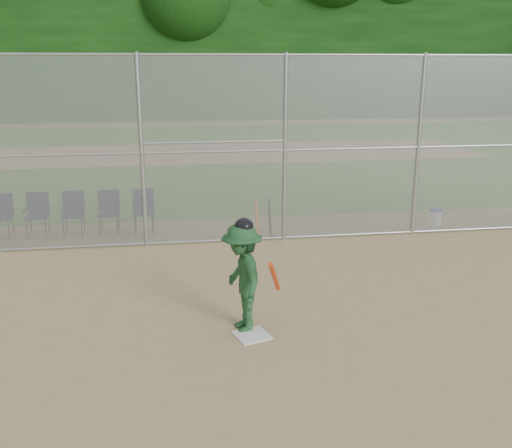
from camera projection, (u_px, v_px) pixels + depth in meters
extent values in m
plane|color=tan|center=(283.00, 351.00, 7.78)|extent=(100.00, 100.00, 0.00)
plane|color=#366A1F|center=(203.00, 153.00, 24.90)|extent=(100.00, 100.00, 0.00)
plane|color=tan|center=(203.00, 153.00, 24.90)|extent=(24.00, 24.00, 0.00)
cube|color=gray|center=(238.00, 151.00, 11.99)|extent=(16.00, 0.02, 4.00)
cylinder|color=#9EA3A8|center=(238.00, 55.00, 11.46)|extent=(16.00, 0.05, 0.05)
cube|color=black|center=(187.00, 38.00, 39.59)|extent=(80.00, 5.00, 11.00)
cube|color=silver|center=(252.00, 335.00, 8.19)|extent=(0.58, 0.58, 0.02)
imported|color=#1C4623|center=(242.00, 278.00, 8.19)|extent=(0.75, 1.12, 1.61)
ellipsoid|color=black|center=(242.00, 226.00, 7.98)|extent=(0.27, 0.30, 0.23)
cylinder|color=#EB3E16|center=(275.00, 277.00, 7.83)|extent=(0.30, 0.64, 0.63)
cylinder|color=white|center=(436.00, 218.00, 13.81)|extent=(0.29, 0.29, 0.34)
cylinder|color=#293AB3|center=(436.00, 210.00, 13.76)|extent=(0.30, 0.30, 0.04)
cylinder|color=#D84C14|center=(257.00, 218.00, 12.84)|extent=(0.06, 0.33, 0.82)
cylinder|color=black|center=(270.00, 218.00, 12.89)|extent=(0.06, 0.36, 0.82)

